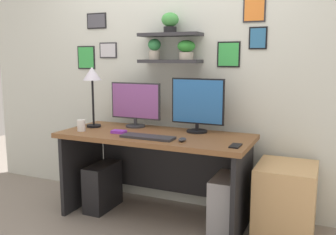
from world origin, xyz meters
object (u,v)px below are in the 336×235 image
(computer_mouse, at_px, (182,140))
(scissors_tray, at_px, (119,132))
(monitor_right, at_px, (198,104))
(keyboard, at_px, (148,137))
(cell_phone, at_px, (235,146))
(desk, at_px, (158,156))
(monitor_left, at_px, (136,104))
(desk_lamp, at_px, (92,79))
(drawer_cabinet, at_px, (285,201))
(computer_tower_left, at_px, (103,186))
(pen_cup, at_px, (81,125))
(computer_tower_right, at_px, (225,204))

(computer_mouse, bearing_deg, scissors_tray, 173.12)
(monitor_right, height_order, keyboard, monitor_right)
(scissors_tray, bearing_deg, monitor_right, 28.08)
(cell_phone, bearing_deg, scissors_tray, 176.90)
(desk, bearing_deg, monitor_left, 151.74)
(desk_lamp, height_order, drawer_cabinet, desk_lamp)
(keyboard, distance_m, desk_lamp, 0.83)
(cell_phone, relative_size, computer_tower_left, 0.33)
(monitor_left, relative_size, pen_cup, 4.95)
(pen_cup, bearing_deg, cell_phone, -0.30)
(monitor_left, distance_m, computer_tower_left, 0.82)
(monitor_left, relative_size, desk_lamp, 0.89)
(monitor_left, bearing_deg, pen_cup, -131.91)
(desk_lamp, relative_size, computer_tower_right, 1.22)
(monitor_left, distance_m, computer_tower_right, 1.20)
(computer_tower_right, bearing_deg, desk, 176.06)
(computer_mouse, bearing_deg, monitor_left, 147.86)
(monitor_left, relative_size, scissors_tray, 4.13)
(desk, distance_m, computer_tower_left, 0.63)
(desk, xyz_separation_m, cell_phone, (0.73, -0.22, 0.21))
(computer_mouse, bearing_deg, pen_cup, 179.00)
(monitor_right, height_order, pen_cup, monitor_right)
(drawer_cabinet, height_order, computer_tower_right, drawer_cabinet)
(computer_tower_left, bearing_deg, keyboard, -16.75)
(desk_lamp, relative_size, drawer_cabinet, 0.97)
(desk, height_order, desk_lamp, desk_lamp)
(computer_mouse, height_order, computer_tower_right, computer_mouse)
(desk_lamp, bearing_deg, computer_mouse, -12.87)
(keyboard, height_order, scissors_tray, scissors_tray)
(desk, height_order, keyboard, keyboard)
(desk_lamp, distance_m, scissors_tray, 0.58)
(desk, distance_m, computer_mouse, 0.45)
(cell_phone, bearing_deg, drawer_cabinet, 40.22)
(computer_mouse, distance_m, computer_tower_left, 1.03)
(desk, relative_size, scissors_tray, 13.60)
(scissors_tray, xyz_separation_m, computer_tower_left, (-0.24, 0.09, -0.55))
(cell_phone, xyz_separation_m, computer_tower_left, (-1.26, 0.15, -0.54))
(computer_tower_left, relative_size, computer_tower_right, 0.93)
(keyboard, bearing_deg, desk_lamp, 161.39)
(cell_phone, height_order, computer_tower_right, cell_phone)
(pen_cup, xyz_separation_m, scissors_tray, (0.35, 0.06, -0.04))
(pen_cup, xyz_separation_m, computer_tower_left, (0.11, 0.14, -0.59))
(monitor_left, distance_m, cell_phone, 1.12)
(pen_cup, height_order, scissors_tray, pen_cup)
(scissors_tray, xyz_separation_m, drawer_cabinet, (1.36, 0.22, -0.48))
(monitor_right, distance_m, computer_mouse, 0.45)
(drawer_cabinet, xyz_separation_m, computer_tower_left, (-1.60, -0.13, -0.08))
(monitor_left, distance_m, desk_lamp, 0.45)
(pen_cup, bearing_deg, drawer_cabinet, 9.11)
(keyboard, distance_m, pen_cup, 0.66)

